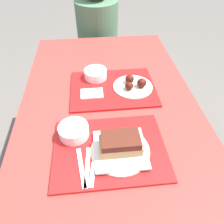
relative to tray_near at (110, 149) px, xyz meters
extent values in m
plane|color=#605B56|center=(0.03, 0.20, -0.78)|extent=(12.00, 12.00, 0.00)
cube|color=maroon|center=(0.03, 0.20, -0.03)|extent=(0.87, 1.67, 0.04)
cylinder|color=maroon|center=(-0.35, 0.96, -0.41)|extent=(0.07, 0.07, 0.73)
cylinder|color=maroon|center=(0.40, 0.96, -0.41)|extent=(0.07, 0.07, 0.73)
cube|color=maroon|center=(0.03, 1.26, -0.36)|extent=(0.83, 0.28, 0.04)
cylinder|color=maroon|center=(-0.33, 1.26, -0.58)|extent=(0.06, 0.06, 0.40)
cylinder|color=maroon|center=(0.38, 1.26, -0.58)|extent=(0.06, 0.06, 0.40)
cube|color=red|center=(0.00, 0.00, 0.00)|extent=(0.44, 0.34, 0.01)
cube|color=red|center=(0.06, 0.39, 0.00)|extent=(0.44, 0.34, 0.01)
cylinder|color=white|center=(-0.14, 0.08, 0.03)|extent=(0.12, 0.12, 0.05)
cylinder|color=beige|center=(-0.14, 0.08, 0.05)|extent=(0.11, 0.11, 0.01)
cylinder|color=beige|center=(0.04, -0.02, 0.01)|extent=(0.23, 0.23, 0.01)
cube|color=silver|center=(0.04, -0.02, 0.02)|extent=(0.20, 0.20, 0.01)
cube|color=tan|center=(0.04, -0.02, 0.04)|extent=(0.16, 0.09, 0.04)
cube|color=#4C1E14|center=(0.04, -0.02, 0.08)|extent=(0.14, 0.09, 0.03)
cube|color=white|center=(-0.09, -0.08, 0.01)|extent=(0.03, 0.17, 0.00)
cube|color=white|center=(-0.07, -0.08, 0.01)|extent=(0.04, 0.17, 0.00)
cube|color=white|center=(-0.11, -0.08, 0.01)|extent=(0.04, 0.17, 0.00)
cube|color=#A59E93|center=(0.03, 0.08, 0.01)|extent=(0.04, 0.03, 0.01)
cylinder|color=white|center=(-0.03, 0.50, 0.03)|extent=(0.12, 0.12, 0.05)
cylinder|color=beige|center=(-0.03, 0.50, 0.05)|extent=(0.11, 0.11, 0.01)
cylinder|color=beige|center=(0.16, 0.39, 0.01)|extent=(0.21, 0.21, 0.01)
sphere|color=#42140C|center=(0.20, 0.38, 0.04)|extent=(0.05, 0.05, 0.05)
sphere|color=#42140C|center=(0.15, 0.42, 0.04)|extent=(0.05, 0.05, 0.05)
sphere|color=#42140C|center=(0.13, 0.36, 0.04)|extent=(0.04, 0.04, 0.04)
cube|color=white|center=(-0.06, 0.35, 0.01)|extent=(0.11, 0.08, 0.01)
cylinder|color=#477051|center=(0.02, 1.26, -0.08)|extent=(0.34, 0.34, 0.53)
camera|label=1|loc=(-0.05, -0.53, 0.70)|focal=35.00mm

